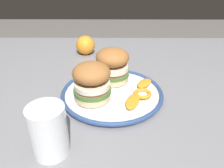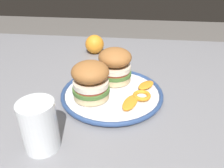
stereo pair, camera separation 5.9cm
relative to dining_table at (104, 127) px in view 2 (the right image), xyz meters
The scene contains 9 objects.
dining_table is the anchor object (origin of this frame).
dinner_plate 0.10m from the dining_table, 60.64° to the left, with size 0.29×0.29×0.02m.
sandwich_half_left 0.16m from the dining_table, behind, with size 0.13×0.13×0.10m.
sandwich_half_right 0.18m from the dining_table, 78.33° to the left, with size 0.14×0.14×0.10m.
orange_peel_curled 0.15m from the dining_table, ahead, with size 0.06×0.06×0.01m.
orange_peel_strip_long 0.13m from the dining_table, 16.89° to the right, with size 0.05×0.08×0.01m.
orange_peel_strip_short 0.17m from the dining_table, 31.99° to the left, with size 0.06×0.07×0.01m.
drinking_glass 0.24m from the dining_table, 120.62° to the right, with size 0.07×0.07×0.11m.
whole_orange 0.38m from the dining_table, 104.24° to the left, with size 0.07×0.07×0.07m, color orange.
Camera 2 is at (0.08, -0.49, 1.11)m, focal length 35.65 mm.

